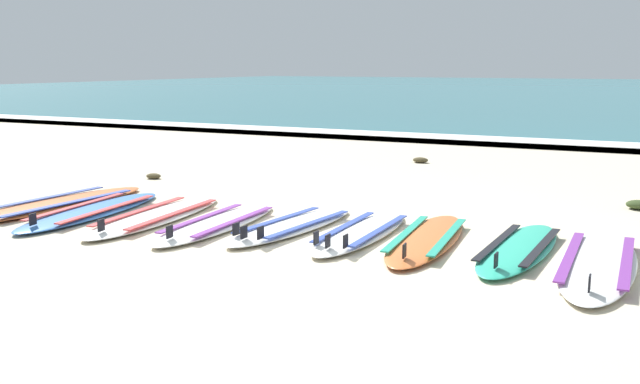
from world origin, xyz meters
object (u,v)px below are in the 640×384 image
Objects in this scene: surfboard_5 at (362,232)px; surfboard_7 at (519,248)px; surfboard_1 at (92,211)px; surfboard_3 at (218,223)px; surfboard_6 at (427,239)px; surfboard_4 at (293,226)px; surfboard_8 at (598,263)px; surfboard_0 at (55,204)px; surfboard_2 at (157,216)px.

surfboard_7 is (1.40, 0.05, -0.00)m from surfboard_5.
surfboard_1 is 1.10× the size of surfboard_3.
surfboard_4 is at bearing -176.74° from surfboard_6.
surfboard_6 is 0.92× the size of surfboard_8.
surfboard_1 is at bearing -8.91° from surfboard_0.
surfboard_6 is (2.00, 0.30, -0.00)m from surfboard_3.
surfboard_0 is at bearing -178.58° from surfboard_8.
surfboard_0 and surfboard_2 have the same top height.
surfboard_4 is (0.70, 0.23, 0.00)m from surfboard_3.
surfboard_5 is 0.61m from surfboard_6.
surfboard_0 is 1.27× the size of surfboard_7.
surfboard_8 is (0.63, -0.18, -0.00)m from surfboard_7.
surfboard_8 is at bearing 1.81° from surfboard_2.
surfboard_2 and surfboard_7 have the same top height.
surfboard_6 is at bearing 8.54° from surfboard_3.
surfboard_6 is (4.15, 0.30, 0.00)m from surfboard_0.
surfboard_3 is at bearing -162.07° from surfboard_4.
surfboard_6 is (3.51, 0.40, 0.00)m from surfboard_1.
surfboard_8 is (1.43, -0.16, -0.00)m from surfboard_6.
surfboard_4 is (2.21, 0.32, 0.00)m from surfboard_1.
surfboard_1 is 2.93m from surfboard_5.
surfboard_6 and surfboard_8 have the same top height.
surfboard_6 is at bearing 173.60° from surfboard_8.
surfboard_8 is (4.94, 0.24, -0.00)m from surfboard_1.
surfboard_6 is at bearing 3.26° from surfboard_4.
surfboard_1 is at bearing -174.50° from surfboard_7.
surfboard_5 is at bearing 7.12° from surfboard_1.
surfboard_8 is (4.18, 0.13, -0.00)m from surfboard_2.
surfboard_1 and surfboard_5 have the same top height.
surfboard_2 is at bearing 179.43° from surfboard_3.
surfboard_0 is 5.58m from surfboard_8.
surfboard_2 is at bearing -173.92° from surfboard_6.
surfboard_0 and surfboard_3 have the same top height.
surfboard_3 is 2.02m from surfboard_6.
surfboard_4 is at bearing -177.51° from surfboard_7.
surfboard_1 and surfboard_3 have the same top height.
surfboard_4 is at bearing 17.93° from surfboard_3.
surfboard_8 is at bearing -15.66° from surfboard_7.
surfboard_6 is at bearing 4.12° from surfboard_0.
surfboard_5 is at bearing 10.78° from surfboard_3.
surfboard_6 is at bearing 6.46° from surfboard_1.
surfboard_2 is 2.16m from surfboard_5.
surfboard_3 is at bearing -0.04° from surfboard_0.
surfboard_0 is at bearing 171.09° from surfboard_1.
surfboard_7 is at bearing 2.14° from surfboard_5.
surfboard_2 is (0.76, 0.11, -0.00)m from surfboard_1.
surfboard_0 and surfboard_8 have the same top height.
surfboard_5 is at bearing -176.69° from surfboard_6.
surfboard_3 and surfboard_8 have the same top height.
surfboard_0 is 1.30× the size of surfboard_5.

